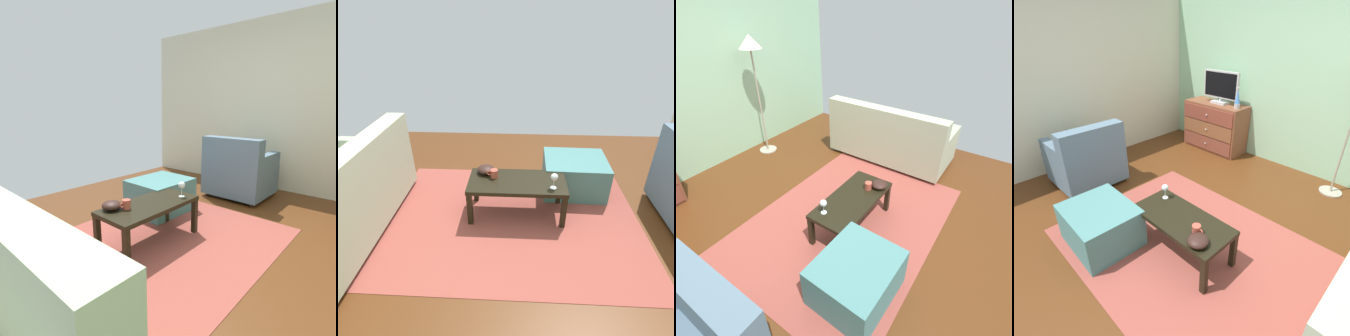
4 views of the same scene
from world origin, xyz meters
TOP-DOWN VIEW (x-y plane):
  - ground_plane at (0.00, 0.00)m, footprint 5.36×4.90m
  - wall_accent_rear at (0.00, 2.21)m, footprint 5.36×0.12m
  - area_rug at (0.20, -0.20)m, footprint 2.60×1.90m
  - coffee_table at (0.15, -0.29)m, footprint 0.97×0.46m
  - wine_glass at (-0.20, -0.18)m, footprint 0.07×0.07m
  - mug at (0.39, -0.34)m, footprint 0.11×0.08m
  - bowl_decorative at (0.48, -0.43)m, footprint 0.17×0.17m
  - couch_large at (1.76, 0.08)m, footprint 0.85×1.80m
  - ottoman at (-0.51, -0.76)m, footprint 0.72×0.62m
  - standing_lamp at (0.81, 1.85)m, footprint 0.32×0.32m

SIDE VIEW (x-z plane):
  - ground_plane at x=0.00m, z-range -0.05..0.00m
  - area_rug at x=0.20m, z-range 0.00..0.01m
  - ottoman at x=-0.51m, z-range 0.00..0.41m
  - couch_large at x=1.76m, z-range -0.11..0.79m
  - coffee_table at x=0.15m, z-range 0.15..0.55m
  - bowl_decorative at x=0.48m, z-range 0.40..0.48m
  - mug at x=0.39m, z-range 0.40..0.49m
  - wine_glass at x=-0.20m, z-range 0.44..0.59m
  - wall_accent_rear at x=0.00m, z-range 0.00..2.58m
  - standing_lamp at x=0.81m, z-range 0.63..2.41m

